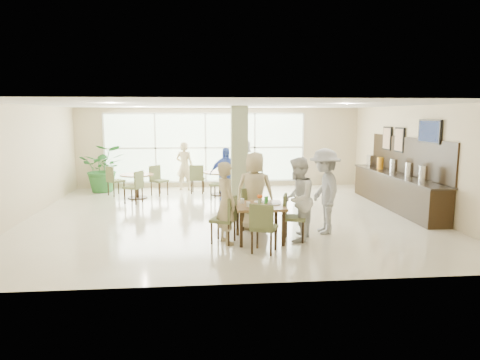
{
  "coord_description": "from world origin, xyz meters",
  "views": [
    {
      "loc": [
        -0.67,
        -10.68,
        2.56
      ],
      "look_at": [
        0.2,
        -1.2,
        1.1
      ],
      "focal_mm": 32.0,
      "sensor_mm": 36.0,
      "label": 1
    }
  ],
  "objects": [
    {
      "name": "window_bank",
      "position": [
        -0.5,
        4.46,
        1.4
      ],
      "size": [
        7.0,
        0.04,
        7.0
      ],
      "color": "silver",
      "rests_on": "ground"
    },
    {
      "name": "teen_far",
      "position": [
        0.51,
        -1.39,
        0.88
      ],
      "size": [
        0.96,
        0.72,
        1.75
      ],
      "primitive_type": "imported",
      "rotation": [
        0.0,
        0.0,
        2.82
      ],
      "color": "tan",
      "rests_on": "ground"
    },
    {
      "name": "wall_tv",
      "position": [
        4.94,
        -0.6,
        2.15
      ],
      "size": [
        0.06,
        1.0,
        0.58
      ],
      "color": "black",
      "rests_on": "ground"
    },
    {
      "name": "buffet_counter",
      "position": [
        4.7,
        0.51,
        0.55
      ],
      "size": [
        0.64,
        4.7,
        1.95
      ],
      "color": "black",
      "rests_on": "ground"
    },
    {
      "name": "ground",
      "position": [
        0.0,
        0.0,
        0.0
      ],
      "size": [
        10.0,
        10.0,
        0.0
      ],
      "primitive_type": "plane",
      "color": "beige",
      "rests_on": "ground"
    },
    {
      "name": "teen_right",
      "position": [
        1.27,
        -2.31,
        0.86
      ],
      "size": [
        0.93,
        1.02,
        1.72
      ],
      "primitive_type": "imported",
      "rotation": [
        0.0,
        0.0,
        -1.98
      ],
      "color": "white",
      "rests_on": "ground"
    },
    {
      "name": "chairs_main_table",
      "position": [
        0.49,
        -2.31,
        0.47
      ],
      "size": [
        2.04,
        2.03,
        0.95
      ],
      "color": "#596135",
      "rests_on": "ground"
    },
    {
      "name": "round_table_right",
      "position": [
        -0.06,
        2.9,
        0.57
      ],
      "size": [
        1.08,
        1.08,
        0.75
      ],
      "color": "brown",
      "rests_on": "ground"
    },
    {
      "name": "framed_art_a",
      "position": [
        4.95,
        1.0,
        1.85
      ],
      "size": [
        0.05,
        0.55,
        0.7
      ],
      "color": "black",
      "rests_on": "ground"
    },
    {
      "name": "potted_plant",
      "position": [
        -3.91,
        3.82,
        0.79
      ],
      "size": [
        1.55,
        1.55,
        1.59
      ],
      "primitive_type": "imported",
      "rotation": [
        0.0,
        0.0,
        0.09
      ],
      "color": "#29662A",
      "rests_on": "ground"
    },
    {
      "name": "main_table",
      "position": [
        0.5,
        -2.26,
        0.66
      ],
      "size": [
        0.99,
        0.99,
        0.75
      ],
      "color": "brown",
      "rests_on": "ground"
    },
    {
      "name": "column",
      "position": [
        0.4,
        1.2,
        1.4
      ],
      "size": [
        0.45,
        0.45,
        2.8
      ],
      "primitive_type": "cube",
      "color": "#6D724F",
      "rests_on": "ground"
    },
    {
      "name": "chairs_table_left",
      "position": [
        -2.68,
        2.61,
        0.47
      ],
      "size": [
        2.01,
        1.89,
        0.95
      ],
      "color": "#596135",
      "rests_on": "ground"
    },
    {
      "name": "adult_b",
      "position": [
        0.68,
        2.97,
        0.9
      ],
      "size": [
        1.24,
        1.82,
        1.81
      ],
      "primitive_type": "imported",
      "rotation": [
        0.0,
        0.0,
        -1.91
      ],
      "color": "white",
      "rests_on": "ground"
    },
    {
      "name": "teen_left",
      "position": [
        -0.19,
        -2.36,
        0.82
      ],
      "size": [
        0.58,
        0.7,
        1.64
      ],
      "primitive_type": "imported",
      "rotation": [
        0.0,
        0.0,
        1.94
      ],
      "color": "tan",
      "rests_on": "ground"
    },
    {
      "name": "room_shell",
      "position": [
        0.0,
        0.0,
        1.7
      ],
      "size": [
        10.0,
        10.0,
        10.0
      ],
      "color": "white",
      "rests_on": "ground"
    },
    {
      "name": "chairs_table_right",
      "position": [
        -0.11,
        2.87,
        0.47
      ],
      "size": [
        1.92,
        1.78,
        0.95
      ],
      "color": "#596135",
      "rests_on": "ground"
    },
    {
      "name": "adult_a",
      "position": [
        0.05,
        1.97,
        0.8
      ],
      "size": [
        0.98,
        0.61,
        1.6
      ],
      "primitive_type": "imported",
      "rotation": [
        0.0,
        0.0,
        -0.09
      ],
      "color": "#425FC7",
      "rests_on": "ground"
    },
    {
      "name": "tabletop_clutter",
      "position": [
        0.48,
        -2.29,
        0.81
      ],
      "size": [
        0.8,
        0.74,
        0.21
      ],
      "color": "white",
      "rests_on": "main_table"
    },
    {
      "name": "adult_standing",
      "position": [
        -1.23,
        3.87,
        0.83
      ],
      "size": [
        0.7,
        0.57,
        1.65
      ],
      "primitive_type": "imported",
      "rotation": [
        0.0,
        0.0,
        2.82
      ],
      "color": "tan",
      "rests_on": "ground"
    },
    {
      "name": "framed_art_b",
      "position": [
        4.95,
        1.8,
        1.85
      ],
      "size": [
        0.05,
        0.55,
        0.7
      ],
      "color": "black",
      "rests_on": "ground"
    },
    {
      "name": "teen_standing",
      "position": [
        1.98,
        -1.81,
        0.92
      ],
      "size": [
        0.7,
        1.2,
        1.85
      ],
      "primitive_type": "imported",
      "rotation": [
        0.0,
        0.0,
        -1.58
      ],
      "color": "#A5A6A8",
      "rests_on": "ground"
    },
    {
      "name": "round_table_left",
      "position": [
        -2.65,
        2.58,
        0.56
      ],
      "size": [
        1.02,
        1.02,
        0.75
      ],
      "color": "brown",
      "rests_on": "ground"
    }
  ]
}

